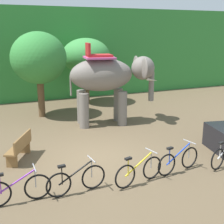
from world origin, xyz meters
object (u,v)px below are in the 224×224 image
(tree_right, at_px, (86,56))
(elephant, at_px, (109,78))
(bike_purple, at_px, (18,190))
(bike_blue, at_px, (178,160))
(tree_center_right, at_px, (39,58))
(wooden_bench, at_px, (20,147))
(bike_black, at_px, (76,180))
(bike_yellow, at_px, (139,171))

(tree_right, bearing_deg, elephant, -93.91)
(bike_purple, xyz_separation_m, bike_blue, (4.82, -0.04, 0.00))
(tree_center_right, distance_m, wooden_bench, 6.04)
(bike_black, height_order, bike_yellow, same)
(bike_purple, bearing_deg, tree_right, 63.21)
(bike_blue, bearing_deg, bike_black, -179.45)
(tree_center_right, bearing_deg, bike_blue, -70.58)
(tree_center_right, distance_m, bike_purple, 8.67)
(tree_center_right, relative_size, bike_yellow, 2.55)
(bike_purple, xyz_separation_m, bike_black, (1.52, -0.07, 0.00))
(bike_blue, xyz_separation_m, wooden_bench, (-4.47, 2.82, 0.09))
(bike_purple, relative_size, bike_yellow, 1.02)
(bike_black, bearing_deg, bike_yellow, -5.33)
(elephant, relative_size, wooden_bench, 2.78)
(elephant, bearing_deg, tree_center_right, 138.18)
(tree_center_right, distance_m, tree_right, 3.59)
(bike_yellow, bearing_deg, tree_center_right, 99.34)
(bike_black, bearing_deg, elephant, 60.48)
(tree_center_right, bearing_deg, tree_right, 32.13)
(tree_right, relative_size, bike_purple, 2.28)
(bike_purple, distance_m, bike_yellow, 3.35)
(bike_black, relative_size, bike_blue, 1.01)
(bike_purple, xyz_separation_m, wooden_bench, (0.35, 2.78, 0.09))
(tree_center_right, xyz_separation_m, bike_yellow, (1.36, -8.27, -2.59))
(bike_purple, bearing_deg, tree_center_right, 76.17)
(bike_purple, relative_size, wooden_bench, 1.12)
(tree_right, bearing_deg, bike_blue, -91.13)
(bike_purple, relative_size, bike_black, 1.00)
(tree_center_right, bearing_deg, bike_purple, -103.83)
(tree_center_right, distance_m, bike_black, 8.52)
(tree_center_right, bearing_deg, wooden_bench, -107.19)
(tree_center_right, xyz_separation_m, bike_black, (-0.45, -8.10, -2.59))
(bike_purple, bearing_deg, bike_yellow, -4.10)
(tree_center_right, bearing_deg, elephant, -41.82)
(tree_right, bearing_deg, bike_black, -109.25)
(bike_blue, bearing_deg, bike_yellow, -172.28)
(bike_black, height_order, bike_blue, same)
(bike_yellow, relative_size, bike_blue, 1.00)
(bike_blue, bearing_deg, tree_center_right, 109.42)
(bike_black, xyz_separation_m, bike_yellow, (1.82, -0.17, 0.00))
(tree_right, xyz_separation_m, wooden_bench, (-4.67, -7.16, -2.37))
(bike_purple, height_order, bike_black, same)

